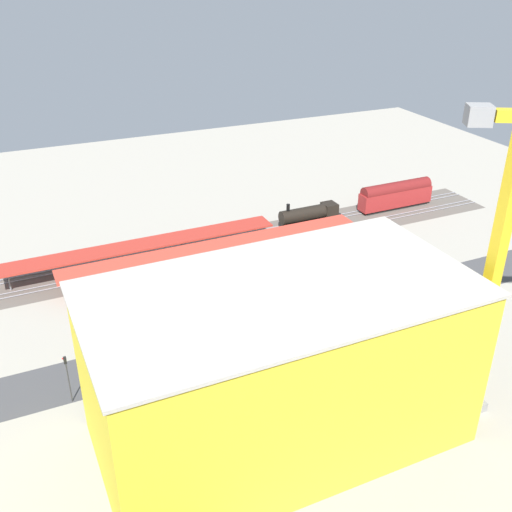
{
  "coord_description": "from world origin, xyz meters",
  "views": [
    {
      "loc": [
        30.46,
        73.05,
        50.6
      ],
      "look_at": [
        -1.65,
        0.07,
        9.5
      ],
      "focal_mm": 41.66,
      "sensor_mm": 36.0,
      "label": 1
    }
  ],
  "objects_px": {
    "street_tree_0": "(339,311)",
    "parked_car_3": "(287,308)",
    "parked_car_0": "(390,282)",
    "box_truck_0": "(186,354)",
    "construction_building": "(280,367)",
    "passenger_coach": "(396,194)",
    "street_tree_2": "(140,354)",
    "street_tree_1": "(176,346)",
    "platform_canopy_near": "(216,246)",
    "parked_car_1": "(363,289)",
    "platform_canopy_far": "(141,245)",
    "parked_car_5": "(209,326)",
    "parked_car_2": "(324,297)",
    "locomotive": "(312,215)",
    "parked_car_4": "(249,314)",
    "traffic_light": "(67,372)"
  },
  "relations": [
    {
      "from": "locomotive",
      "to": "parked_car_5",
      "type": "relative_size",
      "value": 3.12
    },
    {
      "from": "parked_car_0",
      "to": "parked_car_1",
      "type": "distance_m",
      "value": 5.52
    },
    {
      "from": "parked_car_3",
      "to": "box_truck_0",
      "type": "bearing_deg",
      "value": 19.26
    },
    {
      "from": "parked_car_0",
      "to": "street_tree_0",
      "type": "relative_size",
      "value": 0.72
    },
    {
      "from": "locomotive",
      "to": "parked_car_2",
      "type": "xyz_separation_m",
      "value": [
        13.01,
        28.27,
        -1.07
      ]
    },
    {
      "from": "locomotive",
      "to": "parked_car_1",
      "type": "height_order",
      "value": "locomotive"
    },
    {
      "from": "parked_car_0",
      "to": "parked_car_2",
      "type": "height_order",
      "value": "parked_car_2"
    },
    {
      "from": "platform_canopy_far",
      "to": "locomotive",
      "type": "relative_size",
      "value": 3.55
    },
    {
      "from": "platform_canopy_far",
      "to": "parked_car_5",
      "type": "height_order",
      "value": "platform_canopy_far"
    },
    {
      "from": "box_truck_0",
      "to": "street_tree_0",
      "type": "relative_size",
      "value": 1.37
    },
    {
      "from": "platform_canopy_near",
      "to": "parked_car_2",
      "type": "relative_size",
      "value": 12.08
    },
    {
      "from": "street_tree_1",
      "to": "street_tree_0",
      "type": "bearing_deg",
      "value": 178.6
    },
    {
      "from": "locomotive",
      "to": "parked_car_5",
      "type": "height_order",
      "value": "locomotive"
    },
    {
      "from": "passenger_coach",
      "to": "parked_car_3",
      "type": "bearing_deg",
      "value": 35.11
    },
    {
      "from": "parked_car_3",
      "to": "construction_building",
      "type": "bearing_deg",
      "value": 61.23
    },
    {
      "from": "parked_car_2",
      "to": "parked_car_5",
      "type": "height_order",
      "value": "parked_car_2"
    },
    {
      "from": "parked_car_5",
      "to": "construction_building",
      "type": "distance_m",
      "value": 25.11
    },
    {
      "from": "platform_canopy_far",
      "to": "parked_car_5",
      "type": "xyz_separation_m",
      "value": [
        -3.8,
        24.86,
        -3.03
      ]
    },
    {
      "from": "parked_car_4",
      "to": "street_tree_0",
      "type": "relative_size",
      "value": 0.65
    },
    {
      "from": "platform_canopy_near",
      "to": "street_tree_1",
      "type": "distance_m",
      "value": 31.08
    },
    {
      "from": "parked_car_3",
      "to": "street_tree_0",
      "type": "relative_size",
      "value": 0.7
    },
    {
      "from": "parked_car_1",
      "to": "street_tree_1",
      "type": "relative_size",
      "value": 0.59
    },
    {
      "from": "platform_canopy_far",
      "to": "parked_car_2",
      "type": "height_order",
      "value": "platform_canopy_far"
    },
    {
      "from": "parked_car_0",
      "to": "parked_car_4",
      "type": "xyz_separation_m",
      "value": [
        25.73,
        -0.58,
        -0.04
      ]
    },
    {
      "from": "parked_car_1",
      "to": "parked_car_5",
      "type": "xyz_separation_m",
      "value": [
        27.04,
        -0.21,
        -0.05
      ]
    },
    {
      "from": "parked_car_4",
      "to": "street_tree_2",
      "type": "xyz_separation_m",
      "value": [
        18.99,
        9.26,
        4.27
      ]
    },
    {
      "from": "street_tree_1",
      "to": "traffic_light",
      "type": "bearing_deg",
      "value": -1.1
    },
    {
      "from": "box_truck_0",
      "to": "street_tree_0",
      "type": "bearing_deg",
      "value": 174.68
    },
    {
      "from": "street_tree_0",
      "to": "parked_car_3",
      "type": "bearing_deg",
      "value": -65.19
    },
    {
      "from": "parked_car_0",
      "to": "construction_building",
      "type": "distance_m",
      "value": 40.96
    },
    {
      "from": "passenger_coach",
      "to": "parked_car_5",
      "type": "distance_m",
      "value": 60.63
    },
    {
      "from": "parked_car_2",
      "to": "parked_car_4",
      "type": "distance_m",
      "value": 12.99
    },
    {
      "from": "platform_canopy_near",
      "to": "street_tree_2",
      "type": "height_order",
      "value": "street_tree_2"
    },
    {
      "from": "passenger_coach",
      "to": "street_tree_2",
      "type": "bearing_deg",
      "value": 29.28
    },
    {
      "from": "parked_car_4",
      "to": "construction_building",
      "type": "distance_m",
      "value": 26.59
    },
    {
      "from": "platform_canopy_near",
      "to": "parked_car_1",
      "type": "bearing_deg",
      "value": 134.92
    },
    {
      "from": "passenger_coach",
      "to": "parked_car_0",
      "type": "distance_m",
      "value": 35.24
    },
    {
      "from": "parked_car_0",
      "to": "box_truck_0",
      "type": "distance_m",
      "value": 38.81
    },
    {
      "from": "box_truck_0",
      "to": "traffic_light",
      "type": "distance_m",
      "value": 15.79
    },
    {
      "from": "passenger_coach",
      "to": "street_tree_2",
      "type": "distance_m",
      "value": 75.39
    },
    {
      "from": "platform_canopy_far",
      "to": "parked_car_3",
      "type": "height_order",
      "value": "platform_canopy_far"
    },
    {
      "from": "parked_car_5",
      "to": "parked_car_2",
      "type": "bearing_deg",
      "value": -179.95
    },
    {
      "from": "parked_car_1",
      "to": "construction_building",
      "type": "bearing_deg",
      "value": 40.98
    },
    {
      "from": "construction_building",
      "to": "parked_car_4",
      "type": "bearing_deg",
      "value": -106.13
    },
    {
      "from": "platform_canopy_near",
      "to": "construction_building",
      "type": "xyz_separation_m",
      "value": [
        7.94,
        42.12,
        5.84
      ]
    },
    {
      "from": "platform_canopy_near",
      "to": "platform_canopy_far",
      "type": "distance_m",
      "value": 13.52
    },
    {
      "from": "street_tree_0",
      "to": "traffic_light",
      "type": "relative_size",
      "value": 0.94
    },
    {
      "from": "platform_canopy_near",
      "to": "parked_car_0",
      "type": "xyz_separation_m",
      "value": [
        -24.34,
        18.56,
        -3.14
      ]
    },
    {
      "from": "parked_car_1",
      "to": "parked_car_2",
      "type": "distance_m",
      "value": 7.25
    },
    {
      "from": "street_tree_1",
      "to": "parked_car_4",
      "type": "bearing_deg",
      "value": -147.64
    }
  ]
}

